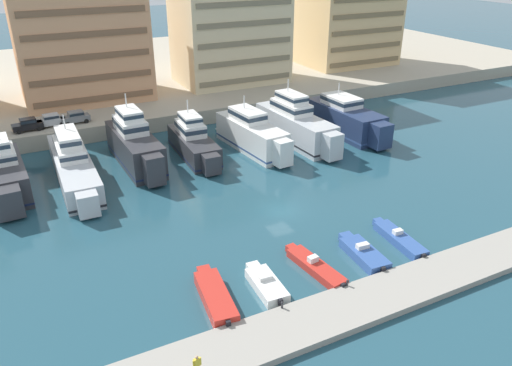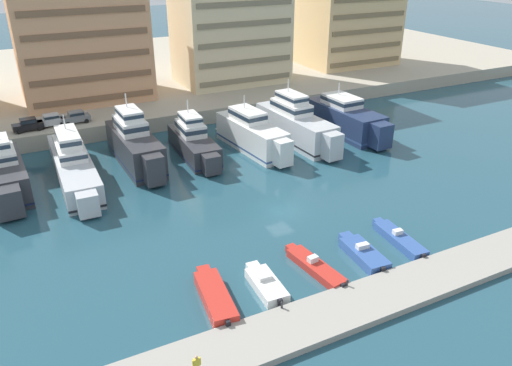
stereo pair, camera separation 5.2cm
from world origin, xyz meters
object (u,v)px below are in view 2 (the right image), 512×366
(yacht_navy_mid_right, at_px, (346,119))
(yacht_charcoal_mid_left, at_px, (135,145))
(car_grey_mid_left, at_px, (76,117))
(motorboat_red_far_left, at_px, (215,296))
(yacht_charcoal_center_left, at_px, (194,142))
(car_silver_left, at_px, (51,120))
(motorboat_blue_center, at_px, (399,239))
(car_black_far_left, at_px, (28,124))
(yacht_white_center, at_px, (252,134))
(motorboat_blue_center_left, at_px, (363,253))
(yacht_silver_left, at_px, (73,164))
(motorboat_white_left, at_px, (266,284))
(yacht_silver_center_right, at_px, (296,125))
(motorboat_red_mid_left, at_px, (315,266))
(yacht_charcoal_far_left, at_px, (2,174))
(pedestrian_near_edge, at_px, (197,363))

(yacht_navy_mid_right, bearing_deg, yacht_charcoal_mid_left, 175.02)
(car_grey_mid_left, bearing_deg, motorboat_red_far_left, -85.30)
(yacht_charcoal_center_left, xyz_separation_m, car_silver_left, (-16.55, 14.62, 1.28))
(motorboat_blue_center, bearing_deg, yacht_charcoal_center_left, 108.74)
(yacht_navy_mid_right, distance_m, car_black_far_left, 46.52)
(yacht_charcoal_mid_left, bearing_deg, yacht_white_center, -8.21)
(yacht_charcoal_center_left, xyz_separation_m, yacht_white_center, (8.15, -1.61, 0.29))
(motorboat_blue_center_left, bearing_deg, yacht_navy_mid_right, 56.77)
(yacht_charcoal_center_left, xyz_separation_m, yacht_navy_mid_right, (23.93, -2.07, 0.31))
(yacht_silver_left, height_order, motorboat_white_left, yacht_silver_left)
(yacht_silver_center_right, bearing_deg, yacht_white_center, 179.87)
(yacht_silver_left, relative_size, car_grey_mid_left, 5.17)
(yacht_silver_left, distance_m, car_grey_mid_left, 15.32)
(yacht_silver_left, distance_m, yacht_silver_center_right, 31.16)
(yacht_white_center, bearing_deg, car_black_far_left, 150.64)
(yacht_silver_center_right, distance_m, motorboat_red_mid_left, 32.25)
(yacht_charcoal_far_left, bearing_deg, motorboat_white_left, -57.57)
(yacht_silver_center_right, height_order, car_silver_left, yacht_silver_center_right)
(yacht_silver_left, relative_size, yacht_silver_center_right, 1.19)
(yacht_silver_left, relative_size, motorboat_white_left, 3.62)
(car_silver_left, bearing_deg, pedestrian_near_edge, -86.74)
(pedestrian_near_edge, bearing_deg, yacht_silver_left, 93.55)
(yacht_silver_left, bearing_deg, car_black_far_left, 104.68)
(yacht_white_center, xyz_separation_m, motorboat_blue_center, (1.99, -28.30, -1.91))
(yacht_white_center, relative_size, yacht_navy_mid_right, 0.96)
(yacht_white_center, height_order, yacht_navy_mid_right, yacht_white_center)
(yacht_silver_left, bearing_deg, yacht_charcoal_far_left, -179.32)
(yacht_navy_mid_right, height_order, pedestrian_near_edge, yacht_navy_mid_right)
(motorboat_white_left, bearing_deg, yacht_white_center, 65.62)
(yacht_silver_center_right, height_order, car_grey_mid_left, yacht_silver_center_right)
(motorboat_red_mid_left, bearing_deg, car_grey_mid_left, 106.69)
(yacht_charcoal_center_left, bearing_deg, motorboat_red_far_left, -107.39)
(yacht_silver_left, bearing_deg, motorboat_blue_center_left, -54.60)
(yacht_white_center, height_order, car_black_far_left, yacht_white_center)
(motorboat_white_left, xyz_separation_m, car_grey_mid_left, (-8.21, 44.89, 2.89))
(motorboat_red_far_left, distance_m, car_silver_left, 45.37)
(yacht_charcoal_mid_left, distance_m, car_grey_mid_left, 14.79)
(yacht_charcoal_mid_left, xyz_separation_m, motorboat_white_left, (2.94, -31.08, -2.31))
(car_black_far_left, relative_size, pedestrian_near_edge, 2.62)
(car_grey_mid_left, distance_m, pedestrian_near_edge, 51.68)
(yacht_charcoal_mid_left, xyz_separation_m, yacht_navy_mid_right, (31.76, -2.76, -0.40))
(motorboat_blue_center, bearing_deg, yacht_silver_left, 131.51)
(motorboat_blue_center, height_order, car_grey_mid_left, car_grey_mid_left)
(car_black_far_left, bearing_deg, car_grey_mid_left, 3.91)
(car_silver_left, bearing_deg, yacht_silver_left, -87.44)
(yacht_charcoal_center_left, bearing_deg, yacht_charcoal_mid_left, 174.90)
(motorboat_red_mid_left, distance_m, motorboat_blue_center, 9.88)
(yacht_white_center, distance_m, motorboat_blue_center, 28.44)
(yacht_charcoal_far_left, xyz_separation_m, yacht_navy_mid_right, (47.74, -1.46, 0.00))
(yacht_white_center, bearing_deg, motorboat_blue_center_left, -95.51)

